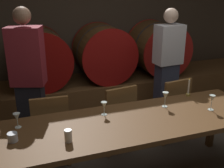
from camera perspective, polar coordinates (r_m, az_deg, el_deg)
back_wall at (r=5.08m, az=-4.05°, el=13.52°), size 6.88×0.24×2.85m
barrel_shelf at (r=4.86m, az=-1.98°, el=-1.39°), size 6.19×0.90×0.45m
wine_barrel_left at (r=4.47m, az=-14.62°, el=5.16°), size 0.92×0.80×0.92m
wine_barrel_center at (r=4.66m, az=-1.73°, el=6.42°), size 0.92×0.80×0.92m
wine_barrel_right at (r=5.05m, az=9.41°, el=7.26°), size 0.92×0.80×0.92m
dining_table at (r=2.77m, az=5.37°, el=-8.51°), size 2.56×0.82×0.76m
chair_left at (r=3.25m, az=-12.46°, el=-8.41°), size 0.43×0.43×0.88m
chair_center at (r=3.43m, az=1.04°, el=-6.33°), size 0.45×0.45×0.88m
chair_right at (r=3.73m, az=12.05°, el=-4.46°), size 0.45×0.45×0.88m
guest_left at (r=3.40m, az=-16.63°, el=0.31°), size 0.44×0.35×1.78m
guest_right at (r=4.10m, az=11.27°, el=3.51°), size 0.40×0.27×1.69m
candle_center at (r=3.36m, az=15.40°, el=-1.32°), size 0.05×0.05×0.22m
wine_glass_far_left at (r=2.68m, az=-18.94°, el=-6.51°), size 0.06×0.06×0.14m
wine_glass_center_left at (r=2.77m, az=-1.64°, el=-4.48°), size 0.06×0.06×0.14m
wine_glass_center_right at (r=2.99m, az=10.89°, el=-2.46°), size 0.06×0.06×0.17m
wine_glass_far_right at (r=3.05m, az=19.85°, el=-2.94°), size 0.06×0.06×0.17m
cup_left at (r=2.51m, az=-19.74°, el=-10.24°), size 0.08×0.08×0.08m
cup_right at (r=2.38m, az=-8.98°, el=-10.45°), size 0.06×0.06×0.11m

